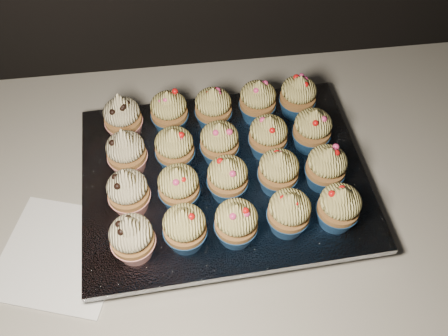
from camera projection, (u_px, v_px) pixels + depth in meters
name	position (u px, v px, depth m)	size (l,w,h in m)	color
cabinet	(240.00, 292.00, 1.21)	(2.40, 0.60, 0.86)	black
worktop	(246.00, 187.00, 0.85)	(2.44, 0.64, 0.04)	beige
napkin	(61.00, 254.00, 0.75)	(0.18, 0.18, 0.00)	white
baking_tray	(224.00, 182.00, 0.82)	(0.42, 0.32, 0.02)	black
foil_lining	(224.00, 176.00, 0.81)	(0.45, 0.35, 0.01)	silver
cupcake_0	(132.00, 238.00, 0.69)	(0.06, 0.06, 0.10)	#B41E19
cupcake_1	(185.00, 228.00, 0.70)	(0.06, 0.06, 0.08)	navy
cupcake_2	(236.00, 223.00, 0.70)	(0.06, 0.06, 0.08)	navy
cupcake_3	(289.00, 212.00, 0.71)	(0.06, 0.06, 0.08)	navy
cupcake_4	(339.00, 207.00, 0.72)	(0.06, 0.06, 0.08)	navy
cupcake_5	(128.00, 192.00, 0.73)	(0.06, 0.06, 0.10)	#B41E19
cupcake_6	(179.00, 187.00, 0.74)	(0.06, 0.06, 0.08)	navy
cupcake_7	(228.00, 178.00, 0.75)	(0.06, 0.06, 0.08)	navy
cupcake_8	(278.00, 171.00, 0.76)	(0.06, 0.06, 0.08)	navy
cupcake_9	(326.00, 167.00, 0.76)	(0.06, 0.06, 0.08)	navy
cupcake_10	(126.00, 152.00, 0.78)	(0.06, 0.06, 0.10)	#B41E19
cupcake_11	(175.00, 148.00, 0.78)	(0.06, 0.06, 0.08)	navy
cupcake_12	(219.00, 143.00, 0.79)	(0.06, 0.06, 0.08)	navy
cupcake_13	(268.00, 136.00, 0.80)	(0.06, 0.06, 0.08)	navy
cupcake_14	(312.00, 130.00, 0.81)	(0.06, 0.06, 0.08)	navy
cupcake_15	(123.00, 117.00, 0.82)	(0.06, 0.06, 0.10)	#B41E19
cupcake_16	(169.00, 112.00, 0.83)	(0.06, 0.06, 0.08)	navy
cupcake_17	(213.00, 108.00, 0.84)	(0.06, 0.06, 0.08)	navy
cupcake_18	(258.00, 101.00, 0.85)	(0.06, 0.06, 0.08)	navy
cupcake_19	(298.00, 96.00, 0.85)	(0.06, 0.06, 0.08)	navy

